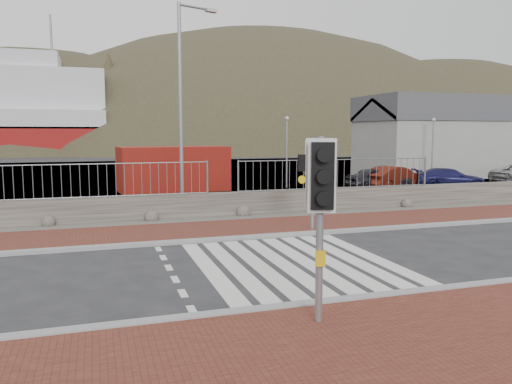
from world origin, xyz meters
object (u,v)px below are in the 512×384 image
object	(u,v)px
car_a	(379,179)
car_b	(394,178)
traffic_signal_near	(320,190)
traffic_signal_far	(312,165)
shipping_container	(174,169)
car_c	(449,178)
streetlight	(184,98)

from	to	relation	value
car_a	car_b	distance (m)	0.99
traffic_signal_near	car_b	distance (m)	21.28
traffic_signal_far	car_b	world-z (taller)	traffic_signal_far
shipping_container	traffic_signal_near	bearing A→B (deg)	-97.54
car_b	car_c	bearing A→B (deg)	-118.30
streetlight	car_b	bearing A→B (deg)	2.50
traffic_signal_near	shipping_container	world-z (taller)	traffic_signal_near
car_c	traffic_signal_far	bearing A→B (deg)	145.49
streetlight	car_c	xyz separation A→B (m)	(15.95, 4.40, -3.93)
traffic_signal_far	car_b	distance (m)	13.71
traffic_signal_near	streetlight	xyz separation A→B (m)	(-0.14, 11.97, 2.25)
traffic_signal_far	car_c	size ratio (longest dim) A/B	0.74
traffic_signal_near	car_a	xyz separation A→B (m)	(11.63, 17.07, -1.63)
streetlight	car_c	world-z (taller)	streetlight
car_a	car_c	world-z (taller)	car_a
traffic_signal_near	traffic_signal_far	bearing A→B (deg)	83.82
shipping_container	car_b	world-z (taller)	shipping_container
shipping_container	car_b	distance (m)	12.39
car_a	car_c	bearing A→B (deg)	-97.91
car_b	car_c	distance (m)	3.26
traffic_signal_far	car_c	distance (m)	15.69
traffic_signal_near	shipping_container	distance (m)	20.16
shipping_container	car_a	distance (m)	11.43
streetlight	car_b	world-z (taller)	streetlight
streetlight	shipping_container	size ratio (longest dim) A/B	1.37
traffic_signal_near	streetlight	bearing A→B (deg)	107.70
car_b	shipping_container	bearing A→B (deg)	59.31
traffic_signal_near	traffic_signal_far	xyz separation A→B (m)	(3.13, 7.29, -0.11)
traffic_signal_far	car_a	size ratio (longest dim) A/B	0.80
car_a	car_c	xyz separation A→B (m)	(4.18, -0.69, -0.05)
car_b	car_c	world-z (taller)	car_b
streetlight	shipping_container	bearing A→B (deg)	65.36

